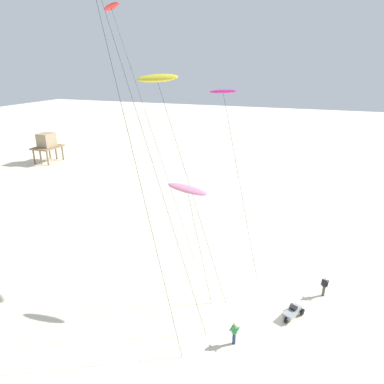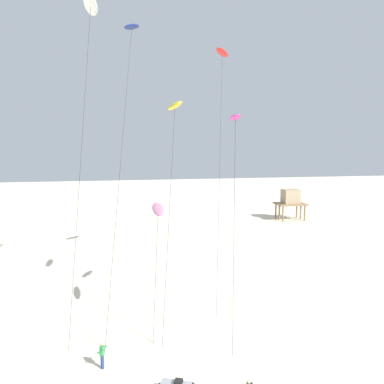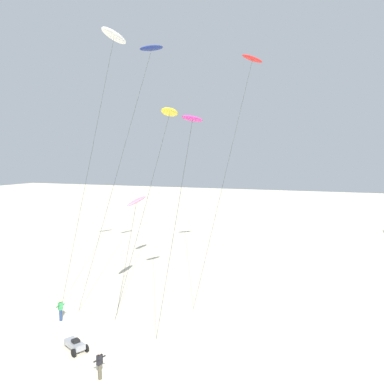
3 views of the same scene
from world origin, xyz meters
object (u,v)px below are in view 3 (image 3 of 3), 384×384
object	(u,v)px
kite_navy	(151,50)
kite_red	(252,61)
kite_yellow	(170,113)
kite_magenta	(192,120)
beach_buggy	(75,345)
kite_flyer_nearest	(61,310)
kite_white	(114,37)
kite_flyer_middle	(100,364)
kite_pink	(136,202)

from	to	relation	value
kite_navy	kite_red	size ratio (longest dim) A/B	1.05
kite_yellow	kite_magenta	world-z (taller)	kite_yellow
kite_yellow	kite_red	size ratio (longest dim) A/B	0.76
kite_red	beach_buggy	distance (m)	29.35
kite_flyer_nearest	beach_buggy	xyz separation A→B (m)	(4.07, -3.46, -0.46)
kite_navy	kite_white	bearing A→B (deg)	-154.06
kite_flyer_nearest	kite_red	bearing A→B (deg)	51.83
kite_navy	kite_yellow	size ratio (longest dim) A/B	1.38
kite_white	kite_yellow	world-z (taller)	kite_white
kite_magenta	kite_flyer_middle	bearing A→B (deg)	-102.30
kite_white	kite_flyer_nearest	size ratio (longest dim) A/B	14.89
kite_pink	kite_flyer_middle	size ratio (longest dim) A/B	5.74
kite_navy	beach_buggy	size ratio (longest dim) A/B	11.30
kite_magenta	kite_flyer_middle	size ratio (longest dim) A/B	9.54
kite_navy	kite_yellow	xyz separation A→B (m)	(3.09, -2.59, -6.30)
kite_pink	kite_magenta	size ratio (longest dim) A/B	0.60
beach_buggy	kite_pink	bearing A→B (deg)	89.66
kite_navy	kite_flyer_nearest	xyz separation A→B (m)	(-2.77, -10.41, -22.04)
kite_yellow	kite_pink	distance (m)	8.34
kite_flyer_middle	kite_pink	bearing A→B (deg)	107.88
kite_pink	kite_red	distance (m)	18.07
kite_navy	kite_pink	distance (m)	15.03
kite_white	kite_flyer_middle	size ratio (longest dim) A/B	14.89
kite_yellow	kite_pink	size ratio (longest dim) A/B	1.79
kite_pink	kite_flyer_nearest	xyz separation A→B (m)	(-4.12, -4.85, -8.14)
kite_yellow	kite_magenta	size ratio (longest dim) A/B	1.08
kite_magenta	beach_buggy	size ratio (longest dim) A/B	7.57
kite_white	kite_pink	bearing A→B (deg)	-41.96
kite_navy	beach_buggy	world-z (taller)	kite_navy
kite_yellow	kite_magenta	xyz separation A→B (m)	(3.69, -4.02, -1.14)
kite_yellow	kite_red	world-z (taller)	kite_red
kite_navy	kite_yellow	world-z (taller)	kite_navy
kite_pink	kite_flyer_middle	world-z (taller)	kite_pink
kite_yellow	kite_flyer_nearest	world-z (taller)	kite_yellow
kite_pink	kite_flyer_nearest	world-z (taller)	kite_pink
kite_white	kite_yellow	distance (m)	9.75
kite_flyer_nearest	beach_buggy	distance (m)	5.36
kite_pink	kite_flyer_middle	distance (m)	13.69
kite_yellow	kite_flyer_middle	world-z (taller)	kite_yellow
kite_flyer_nearest	kite_flyer_middle	size ratio (longest dim) A/B	1.00
kite_navy	kite_magenta	world-z (taller)	kite_navy
kite_red	kite_flyer_middle	distance (m)	29.75
kite_magenta	kite_flyer_nearest	world-z (taller)	kite_magenta
kite_navy	kite_magenta	distance (m)	12.04
beach_buggy	kite_navy	bearing A→B (deg)	95.34
kite_white	kite_red	world-z (taller)	kite_white
kite_white	kite_magenta	size ratio (longest dim) A/B	1.56
kite_pink	kite_flyer_nearest	size ratio (longest dim) A/B	5.74
kite_pink	kite_magenta	bearing A→B (deg)	-10.88
kite_navy	kite_pink	size ratio (longest dim) A/B	2.48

